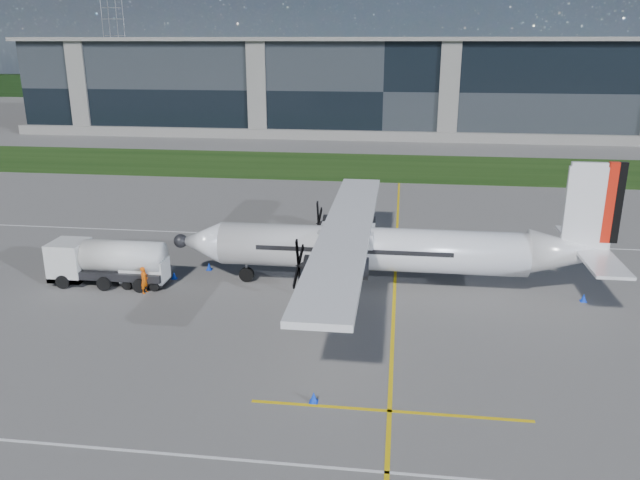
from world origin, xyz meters
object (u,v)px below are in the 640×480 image
turboprop_aircraft (387,225)px  safety_cone_portwing (314,397)px  fuel_tanker_truck (100,262)px  safety_cone_nose_stbd (209,266)px  safety_cone_stbdwing (360,221)px  safety_cone_tail (584,298)px  baggage_tug (145,272)px  safety_cone_fwd (174,275)px  ground_crew_person (144,278)px  pylon_west (115,41)px

turboprop_aircraft → safety_cone_portwing: size_ratio=56.27×
turboprop_aircraft → fuel_tanker_truck: (-18.28, -1.53, -2.74)m
safety_cone_nose_stbd → safety_cone_stbdwing: same height
turboprop_aircraft → safety_cone_nose_stbd: 12.88m
safety_cone_tail → turboprop_aircraft: bearing=177.1°
baggage_tug → safety_cone_fwd: (1.39, 1.37, -0.66)m
ground_crew_person → safety_cone_tail: size_ratio=3.91×
turboprop_aircraft → safety_cone_portwing: (-2.71, -13.63, -3.97)m
pylon_west → safety_cone_portwing: size_ratio=60.00×
ground_crew_person → safety_cone_nose_stbd: (2.75, 4.49, -0.73)m
baggage_tug → safety_cone_portwing: size_ratio=6.05×
ground_crew_person → safety_cone_nose_stbd: 5.31m
turboprop_aircraft → safety_cone_stbdwing: size_ratio=56.27×
safety_cone_portwing → safety_cone_nose_stbd: same height
ground_crew_person → turboprop_aircraft: bearing=-70.5°
ground_crew_person → safety_cone_tail: bearing=-76.3°
ground_crew_person → safety_cone_portwing: 16.37m
pylon_west → safety_cone_fwd: bearing=-64.3°
safety_cone_fwd → safety_cone_nose_stbd: (1.80, 1.93, 0.00)m
pylon_west → safety_cone_portwing: pylon_west is taller
fuel_tanker_truck → safety_cone_portwing: bearing=-37.8°
safety_cone_nose_stbd → safety_cone_stbdwing: 15.87m
safety_cone_tail → safety_cone_portwing: bearing=-138.4°
ground_crew_person → safety_cone_portwing: (12.17, -10.92, -0.73)m
turboprop_aircraft → baggage_tug: (-15.32, -1.52, -3.31)m
safety_cone_fwd → safety_cone_nose_stbd: bearing=46.9°
fuel_tanker_truck → safety_cone_stbdwing: 22.43m
ground_crew_person → safety_cone_nose_stbd: bearing=-22.3°
baggage_tug → safety_cone_stbdwing: baggage_tug is taller
safety_cone_portwing → safety_cone_nose_stbd: (-9.42, 15.41, 0.00)m
ground_crew_person → safety_cone_stbdwing: bearing=-26.3°
safety_cone_nose_stbd → safety_cone_tail: size_ratio=1.00×
fuel_tanker_truck → turboprop_aircraft: bearing=4.8°
safety_cone_portwing → turboprop_aircraft: bearing=78.8°
pylon_west → ground_crew_person: pylon_west is taller
pylon_west → safety_cone_nose_stbd: 157.63m
pylon_west → turboprop_aircraft: size_ratio=1.07×
safety_cone_stbdwing → turboprop_aircraft: bearing=-79.8°
safety_cone_nose_stbd → turboprop_aircraft: bearing=-8.4°
pylon_west → safety_cone_fwd: size_ratio=60.00×
pylon_west → safety_cone_tail: bearing=-56.5°
pylon_west → turboprop_aircraft: pylon_west is taller
safety_cone_portwing → safety_cone_nose_stbd: 18.06m
fuel_tanker_truck → ground_crew_person: 3.63m
fuel_tanker_truck → ground_crew_person: size_ratio=4.03×
safety_cone_tail → safety_cone_stbdwing: size_ratio=1.00×
safety_cone_fwd → pylon_west: bearing=115.7°
safety_cone_tail → safety_cone_stbdwing: same height
ground_crew_person → safety_cone_fwd: bearing=-11.2°
turboprop_aircraft → safety_cone_stbdwing: bearing=100.2°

